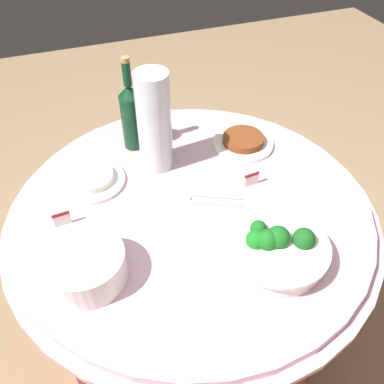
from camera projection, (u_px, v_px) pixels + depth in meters
The scene contains 11 objects.
ground_plane at pixel (192, 325), 1.80m from camera, with size 6.00×6.00×0.00m, color #9E7F5B.
buffet_table at pixel (192, 274), 1.54m from camera, with size 1.16×1.16×0.74m.
broccoli_bowl at pixel (276, 248), 1.11m from camera, with size 0.28×0.28×0.11m.
plate_stack at pixel (85, 266), 1.06m from camera, with size 0.21×0.21×0.09m.
wine_bottle at pixel (131, 115), 1.43m from camera, with size 0.07×0.07×0.34m.
decorative_fruit_vase at pixel (155, 127), 1.33m from camera, with size 0.11×0.11×0.34m.
serving_tongs at pixel (214, 200), 1.30m from camera, with size 0.16×0.11×0.01m.
food_plate_rice at pixel (91, 179), 1.35m from camera, with size 0.22×0.22×0.03m.
food_plate_stir_fry at pixel (243, 141), 1.50m from camera, with size 0.22×0.22×0.04m.
label_placard_front at pixel (252, 178), 1.33m from camera, with size 0.05×0.01×0.05m.
label_placard_mid at pixel (61, 217), 1.21m from camera, with size 0.05×0.01×0.05m.
Camera 1 is at (0.31, 0.86, 1.65)m, focal length 38.89 mm.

